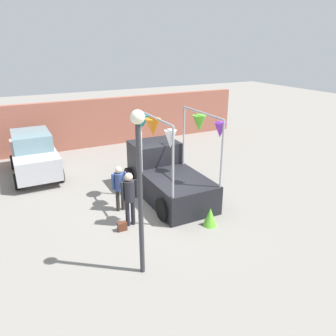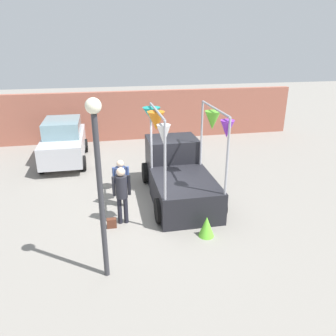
{
  "view_description": "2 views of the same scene",
  "coord_description": "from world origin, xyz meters",
  "px_view_note": "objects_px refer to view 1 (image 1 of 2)",
  "views": [
    {
      "loc": [
        -4.21,
        -9.4,
        5.41
      ],
      "look_at": [
        0.45,
        -0.22,
        1.46
      ],
      "focal_mm": 35.0,
      "sensor_mm": 36.0,
      "label": 1
    },
    {
      "loc": [
        -1.53,
        -9.42,
        5.12
      ],
      "look_at": [
        0.34,
        -0.07,
        1.37
      ],
      "focal_mm": 35.0,
      "sensor_mm": 36.0,
      "label": 2
    }
  ],
  "objects_px": {
    "vendor_truck": "(165,172)",
    "folded_kite_bundle_lime": "(210,217)",
    "handbag": "(122,226)",
    "person_customer": "(129,194)",
    "parked_car": "(34,154)",
    "person_vendor": "(119,184)",
    "street_lamp": "(139,174)"
  },
  "relations": [
    {
      "from": "parked_car",
      "to": "person_vendor",
      "type": "distance_m",
      "value": 5.27
    },
    {
      "from": "parked_car",
      "to": "street_lamp",
      "type": "relative_size",
      "value": 0.97
    },
    {
      "from": "vendor_truck",
      "to": "folded_kite_bundle_lime",
      "type": "relative_size",
      "value": 6.72
    },
    {
      "from": "parked_car",
      "to": "street_lamp",
      "type": "bearing_deg",
      "value": -78.69
    },
    {
      "from": "vendor_truck",
      "to": "person_customer",
      "type": "xyz_separation_m",
      "value": [
        -2.0,
        -1.56,
        0.21
      ]
    },
    {
      "from": "parked_car",
      "to": "person_customer",
      "type": "distance_m",
      "value": 6.26
    },
    {
      "from": "person_customer",
      "to": "handbag",
      "type": "bearing_deg",
      "value": -150.26
    },
    {
      "from": "vendor_truck",
      "to": "person_customer",
      "type": "distance_m",
      "value": 2.55
    },
    {
      "from": "street_lamp",
      "to": "folded_kite_bundle_lime",
      "type": "xyz_separation_m",
      "value": [
        2.76,
        1.1,
        -2.36
      ]
    },
    {
      "from": "person_customer",
      "to": "folded_kite_bundle_lime",
      "type": "relative_size",
      "value": 2.95
    },
    {
      "from": "person_customer",
      "to": "person_vendor",
      "type": "xyz_separation_m",
      "value": [
        0.05,
        1.08,
        -0.12
      ]
    },
    {
      "from": "vendor_truck",
      "to": "handbag",
      "type": "distance_m",
      "value": 3.03
    },
    {
      "from": "handbag",
      "to": "street_lamp",
      "type": "height_order",
      "value": "street_lamp"
    },
    {
      "from": "folded_kite_bundle_lime",
      "to": "handbag",
      "type": "bearing_deg",
      "value": 159.39
    },
    {
      "from": "folded_kite_bundle_lime",
      "to": "street_lamp",
      "type": "bearing_deg",
      "value": -158.27
    },
    {
      "from": "person_vendor",
      "to": "street_lamp",
      "type": "distance_m",
      "value": 3.8
    },
    {
      "from": "parked_car",
      "to": "handbag",
      "type": "distance_m",
      "value": 6.38
    },
    {
      "from": "person_customer",
      "to": "person_vendor",
      "type": "relative_size",
      "value": 1.11
    },
    {
      "from": "person_customer",
      "to": "folded_kite_bundle_lime",
      "type": "height_order",
      "value": "person_customer"
    },
    {
      "from": "person_vendor",
      "to": "handbag",
      "type": "relative_size",
      "value": 5.71
    },
    {
      "from": "vendor_truck",
      "to": "handbag",
      "type": "xyz_separation_m",
      "value": [
        -2.35,
        -1.76,
        -0.73
      ]
    },
    {
      "from": "person_vendor",
      "to": "handbag",
      "type": "distance_m",
      "value": 1.57
    },
    {
      "from": "person_customer",
      "to": "handbag",
      "type": "height_order",
      "value": "person_customer"
    },
    {
      "from": "folded_kite_bundle_lime",
      "to": "vendor_truck",
      "type": "bearing_deg",
      "value": 94.51
    },
    {
      "from": "handbag",
      "to": "street_lamp",
      "type": "relative_size",
      "value": 0.07
    },
    {
      "from": "person_customer",
      "to": "handbag",
      "type": "distance_m",
      "value": 1.02
    },
    {
      "from": "handbag",
      "to": "vendor_truck",
      "type": "bearing_deg",
      "value": 36.84
    },
    {
      "from": "person_customer",
      "to": "folded_kite_bundle_lime",
      "type": "xyz_separation_m",
      "value": [
        2.22,
        -1.17,
        -0.78
      ]
    },
    {
      "from": "vendor_truck",
      "to": "person_vendor",
      "type": "distance_m",
      "value": 2.02
    },
    {
      "from": "vendor_truck",
      "to": "folded_kite_bundle_lime",
      "type": "height_order",
      "value": "vendor_truck"
    },
    {
      "from": "vendor_truck",
      "to": "street_lamp",
      "type": "distance_m",
      "value": 4.94
    },
    {
      "from": "person_customer",
      "to": "person_vendor",
      "type": "height_order",
      "value": "person_customer"
    }
  ]
}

